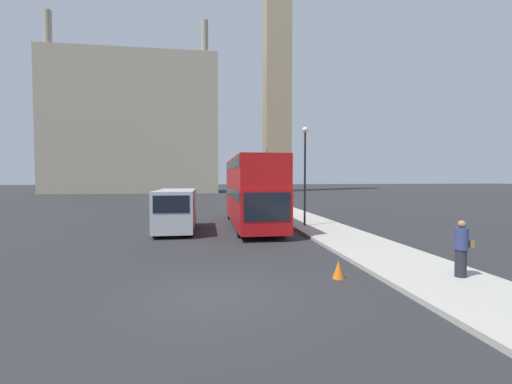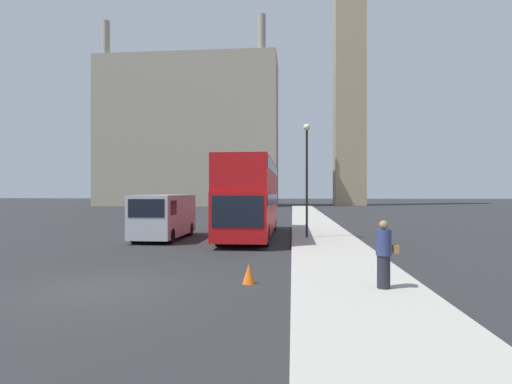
% 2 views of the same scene
% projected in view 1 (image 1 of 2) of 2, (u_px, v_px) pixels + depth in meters
% --- Properties ---
extents(ground_plane, '(300.00, 300.00, 0.00)m').
position_uv_depth(ground_plane, '(213.00, 295.00, 9.01)').
color(ground_plane, '#28282B').
extents(sidewalk_strip, '(3.40, 120.00, 0.15)m').
position_uv_depth(sidewalk_strip, '(444.00, 281.00, 9.97)').
color(sidewalk_strip, '#ADA89E').
rests_on(sidewalk_strip, ground_plane).
extents(clock_tower, '(6.24, 6.41, 67.61)m').
position_uv_depth(clock_tower, '(277.00, 40.00, 78.59)').
color(clock_tower, tan).
rests_on(clock_tower, ground_plane).
extents(building_block_distant, '(33.51, 11.14, 33.76)m').
position_uv_depth(building_block_distant, '(135.00, 125.00, 70.14)').
color(building_block_distant, '#9E937F').
rests_on(building_block_distant, ground_plane).
extents(red_double_decker_bus, '(2.57, 11.22, 4.28)m').
position_uv_depth(red_double_decker_bus, '(252.00, 189.00, 21.63)').
color(red_double_decker_bus, '#B71114').
rests_on(red_double_decker_bus, ground_plane).
extents(white_van, '(2.12, 5.47, 2.39)m').
position_uv_depth(white_van, '(176.00, 209.00, 19.47)').
color(white_van, '#B2B7BC').
rests_on(white_van, ground_plane).
extents(pedestrian, '(0.53, 0.37, 1.68)m').
position_uv_depth(pedestrian, '(461.00, 249.00, 10.10)').
color(pedestrian, '#23232D').
rests_on(pedestrian, sidewalk_strip).
extents(street_lamp, '(0.36, 0.36, 6.02)m').
position_uv_depth(street_lamp, '(305.00, 161.00, 20.78)').
color(street_lamp, black).
rests_on(street_lamp, sidewalk_strip).
extents(traffic_cone, '(0.36, 0.36, 0.55)m').
position_uv_depth(traffic_cone, '(338.00, 270.00, 10.45)').
color(traffic_cone, orange).
rests_on(traffic_cone, ground_plane).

